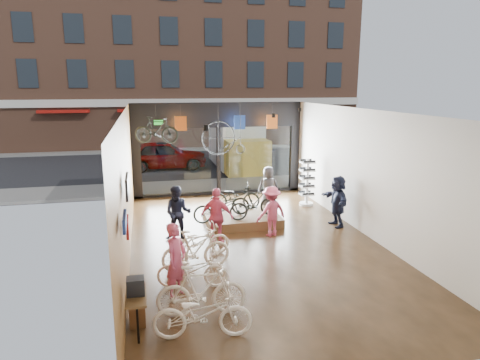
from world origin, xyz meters
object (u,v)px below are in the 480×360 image
object	(u,v)px
box_truck	(239,145)
display_platform	(242,219)
floor_bike_1	(201,290)
sunglasses_rack	(307,182)
customer_1	(178,213)
customer_2	(217,217)
street_car	(164,155)
display_bike_right	(235,197)
floor_bike_3	(196,249)
customer_0	(176,260)
customer_4	(268,189)
display_bike_left	(221,208)
penny_farthing	(225,139)
floor_bike_0	(203,314)
customer_3	(271,211)
customer_5	(337,201)
hung_bike	(156,130)
floor_bike_4	(199,241)
display_bike_mid	(255,201)
floor_bike_2	(192,270)

from	to	relation	value
box_truck	display_platform	bearing A→B (deg)	-101.99
floor_bike_1	sunglasses_rack	xyz separation A→B (m)	(4.98, 7.07, 0.35)
customer_1	customer_2	bearing A→B (deg)	-16.20
street_car	display_bike_right	size ratio (longest dim) A/B	2.67
floor_bike_3	customer_0	world-z (taller)	customer_0
customer_0	sunglasses_rack	size ratio (longest dim) A/B	0.93
customer_2	customer_4	bearing A→B (deg)	-98.08
sunglasses_rack	floor_bike_3	bearing A→B (deg)	-123.31
customer_2	sunglasses_rack	size ratio (longest dim) A/B	0.94
display_platform	customer_2	size ratio (longest dim) A/B	1.44
customer_4	floor_bike_1	bearing A→B (deg)	69.37
street_car	customer_2	bearing A→B (deg)	-175.71
floor_bike_3	display_bike_left	world-z (taller)	display_bike_left
floor_bike_1	display_bike_left	bearing A→B (deg)	-9.75
penny_farthing	floor_bike_1	bearing A→B (deg)	-104.26
floor_bike_3	customer_2	distance (m)	1.79
floor_bike_0	customer_1	distance (m)	5.17
floor_bike_1	customer_3	distance (m)	4.93
customer_0	penny_farthing	world-z (taller)	penny_farthing
customer_5	hung_bike	bearing A→B (deg)	-120.64
floor_bike_3	customer_0	distance (m)	1.43
floor_bike_1	customer_3	world-z (taller)	customer_3
floor_bike_1	floor_bike_3	distance (m)	2.21
floor_bike_0	floor_bike_3	size ratio (longest dim) A/B	1.04
display_bike_left	penny_farthing	distance (m)	3.70
floor_bike_4	display_bike_mid	size ratio (longest dim) A/B	1.08
floor_bike_3	customer_4	distance (m)	5.55
customer_3	customer_5	size ratio (longest dim) A/B	0.92
customer_2	floor_bike_0	bearing A→B (deg)	107.86
customer_1	customer_4	world-z (taller)	customer_1
box_truck	floor_bike_2	bearing A→B (deg)	-106.97
floor_bike_2	display_bike_mid	xyz separation A→B (m)	(2.54, 4.08, 0.34)
penny_farthing	hung_bike	size ratio (longest dim) A/B	1.01
customer_4	customer_1	bearing A→B (deg)	40.04
box_truck	display_platform	size ratio (longest dim) A/B	2.80
floor_bike_1	floor_bike_3	world-z (taller)	floor_bike_1
customer_4	floor_bike_4	bearing A→B (deg)	56.98
floor_bike_3	display_bike_right	xyz separation A→B (m)	(1.84, 3.95, 0.23)
display_bike_mid	customer_2	distance (m)	2.19
sunglasses_rack	hung_bike	distance (m)	5.90
floor_bike_2	street_car	bearing A→B (deg)	11.19
floor_bike_0	customer_3	xyz separation A→B (m)	(2.77, 4.89, 0.30)
customer_4	penny_farthing	distance (m)	2.51
display_bike_left	display_bike_right	distance (m)	1.48
floor_bike_0	customer_3	world-z (taller)	customer_3
floor_bike_0	customer_0	world-z (taller)	customer_0
display_bike_left	customer_4	distance (m)	2.80
floor_bike_4	display_platform	world-z (taller)	floor_bike_4
customer_1	display_platform	bearing A→B (deg)	41.04
floor_bike_0	customer_1	size ratio (longest dim) A/B	1.10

